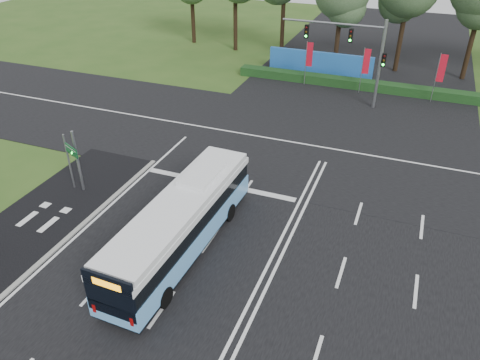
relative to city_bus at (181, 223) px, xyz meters
name	(u,v)px	position (x,y,z in m)	size (l,w,h in m)	color
ground	(273,256)	(4.25, 1.16, -1.61)	(120.00, 120.00, 0.00)	#2F511B
road_main	(273,256)	(4.25, 1.16, -1.59)	(20.00, 120.00, 0.04)	black
road_cross	(326,148)	(4.25, 13.16, -1.58)	(120.00, 14.00, 0.05)	black
bike_path	(24,233)	(-8.25, -1.84, -1.58)	(5.00, 18.00, 0.06)	black
kerb_strip	(62,243)	(-5.85, -1.84, -1.55)	(0.25, 18.00, 0.12)	gray
city_bus	(181,223)	(0.00, 0.00, 0.00)	(2.66, 11.19, 3.19)	#68AFF2
pedestrian_signal	(77,159)	(-7.98, 2.65, 0.50)	(0.36, 0.43, 3.85)	gray
street_sign	(70,157)	(-8.35, 2.58, 0.65)	(1.27, 0.64, 3.53)	gray
banner_flag_left	(309,57)	(-0.17, 24.86, 1.01)	(0.59, 0.11, 3.98)	gray
banner_flag_mid	(365,64)	(4.83, 24.64, 1.01)	(0.59, 0.12, 3.98)	gray
banner_flag_right	(440,71)	(10.79, 24.52, 1.14)	(0.62, 0.08, 4.19)	gray
traffic_light_gantry	(358,49)	(4.45, 21.66, 3.06)	(8.41, 0.28, 7.00)	gray
hedge	(357,84)	(4.25, 25.66, -1.21)	(22.00, 1.20, 0.80)	#133615
blue_hoarding	(320,63)	(0.25, 28.16, -0.51)	(10.00, 0.30, 2.20)	blue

